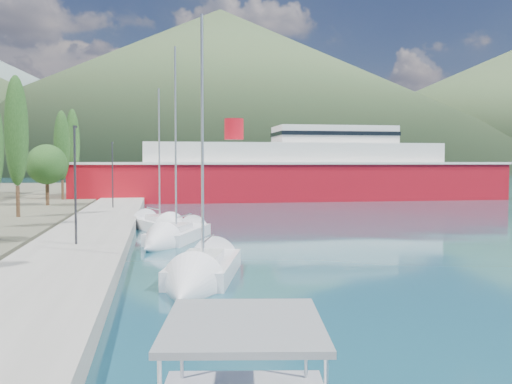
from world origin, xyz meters
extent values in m
plane|color=#164554|center=(0.00, 120.00, 0.00)|extent=(1400.00, 1400.00, 0.00)
cube|color=gray|center=(-9.00, 26.00, 0.40)|extent=(5.00, 88.00, 0.80)
cone|color=slate|center=(80.00, 680.00, 90.00)|extent=(760.00, 760.00, 180.00)
cone|color=#3B502F|center=(40.00, 400.00, 57.50)|extent=(480.00, 480.00, 115.00)
cylinder|color=#47301E|center=(-15.70, 32.96, 1.92)|extent=(0.30, 0.30, 2.44)
ellipsoid|color=#22471A|center=(-15.70, 32.96, 7.46)|extent=(1.80, 1.80, 8.64)
cylinder|color=#47301E|center=(-15.70, 45.04, 1.94)|extent=(0.36, 0.36, 2.48)
sphere|color=#22471A|center=(-15.70, 45.04, 4.77)|extent=(3.97, 3.97, 3.97)
cylinder|color=#47301E|center=(-15.70, 54.13, 1.82)|extent=(0.30, 0.30, 2.24)
ellipsoid|color=#22471A|center=(-15.70, 54.13, 6.92)|extent=(1.80, 1.80, 7.96)
cylinder|color=#47301E|center=(-15.70, 62.55, 1.93)|extent=(0.30, 0.30, 2.46)
ellipsoid|color=#22471A|center=(-15.70, 62.55, 7.52)|extent=(1.80, 1.80, 8.72)
cylinder|color=#2D2D33|center=(-9.00, 15.99, 3.80)|extent=(0.12, 0.12, 6.00)
cube|color=#2D2D33|center=(-9.00, 16.24, 6.80)|extent=(0.15, 0.50, 0.12)
cylinder|color=#2D2D33|center=(-9.00, 39.95, 3.80)|extent=(0.12, 0.12, 6.00)
cube|color=#2D2D33|center=(-9.00, 40.20, 6.80)|extent=(0.15, 0.50, 0.12)
cube|color=slate|center=(-3.60, -5.88, 2.59)|extent=(2.72, 3.09, 0.10)
cube|color=silver|center=(-2.87, 10.49, 0.27)|extent=(3.95, 6.60, 0.99)
cube|color=silver|center=(-2.98, 10.09, 0.93)|extent=(2.07, 2.76, 0.38)
cylinder|color=silver|center=(-2.98, 10.09, 5.98)|extent=(0.12, 0.12, 10.42)
cone|color=silver|center=(-3.84, 6.66, 0.27)|extent=(3.15, 3.41, 2.52)
cube|color=silver|center=(-3.58, 22.58, 0.26)|extent=(4.61, 7.07, 0.94)
cube|color=silver|center=(-3.73, 22.17, 0.89)|extent=(2.29, 3.00, 0.37)
cylinder|color=silver|center=(-3.73, 22.17, 6.47)|extent=(0.12, 0.12, 11.47)
cone|color=silver|center=(-5.09, 18.60, 0.26)|extent=(3.35, 3.75, 2.40)
cube|color=silver|center=(-4.89, 28.66, 0.27)|extent=(4.34, 6.13, 0.96)
cube|color=silver|center=(-4.75, 28.31, 0.91)|extent=(2.19, 2.63, 0.37)
cylinder|color=silver|center=(-4.75, 28.31, 5.56)|extent=(0.12, 0.12, 9.63)
cone|color=silver|center=(-3.57, 25.31, 0.27)|extent=(3.25, 3.34, 2.46)
cube|color=#A40C18|center=(12.77, 60.28, 2.14)|extent=(56.32, 11.71, 5.44)
cube|color=silver|center=(12.77, 60.28, 4.85)|extent=(56.71, 12.06, 0.29)
cube|color=silver|center=(12.77, 60.28, 6.02)|extent=(38.86, 9.71, 2.91)
cube|color=silver|center=(18.60, 60.27, 8.64)|extent=(15.77, 7.24, 2.33)
cylinder|color=#A40C18|center=(5.01, 60.29, 9.32)|extent=(2.52, 2.52, 2.72)
camera|label=1|loc=(-4.82, -14.10, 4.99)|focal=40.00mm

